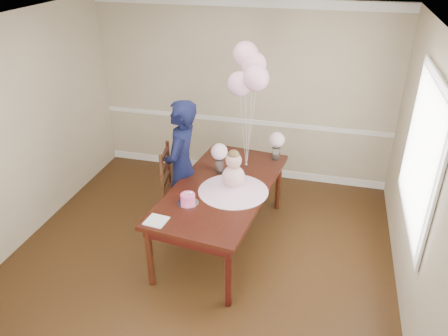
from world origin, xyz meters
TOP-DOWN VIEW (x-y plane):
  - floor at (0.00, 0.00)m, footprint 4.50×5.00m
  - ceiling at (0.00, 0.00)m, footprint 4.50×5.00m
  - wall_back at (0.00, 2.50)m, footprint 4.50×0.02m
  - wall_right at (2.25, 0.00)m, footprint 0.02×5.00m
  - chair_rail_trim at (0.00, 2.49)m, footprint 4.50×0.02m
  - crown_molding at (0.00, 2.49)m, footprint 4.50×0.02m
  - baseboard_trim at (0.00, 2.49)m, footprint 4.50×0.02m
  - window_frame at (2.23, 0.50)m, footprint 0.02×1.66m
  - window_blinds at (2.21, 0.50)m, footprint 0.01×1.50m
  - dining_table_top at (0.17, 0.64)m, footprint 1.31×2.26m
  - table_apron at (0.17, 0.64)m, footprint 1.20×2.14m
  - table_leg_fl at (-0.39, -0.29)m, footprint 0.08×0.08m
  - table_leg_fr at (0.51, -0.40)m, footprint 0.08×0.08m
  - table_leg_bl at (-0.16, 1.67)m, footprint 0.08×0.08m
  - table_leg_br at (0.74, 1.57)m, footprint 0.08×0.08m
  - baby_skirt at (0.33, 0.57)m, footprint 0.91×0.91m
  - baby_torso at (0.33, 0.57)m, footprint 0.26×0.26m
  - baby_head at (0.33, 0.57)m, footprint 0.18×0.18m
  - baby_hair at (0.33, 0.57)m, footprint 0.13×0.13m
  - cake_platter at (-0.09, 0.18)m, footprint 0.26×0.26m
  - birthday_cake at (-0.09, 0.18)m, footprint 0.18×0.18m
  - cake_flower_a at (-0.09, 0.18)m, footprint 0.03×0.03m
  - cake_flower_b at (-0.06, 0.20)m, footprint 0.03×0.03m
  - rose_vase_near at (0.05, 0.98)m, footprint 0.12×0.12m
  - roses_near at (0.05, 0.98)m, footprint 0.20×0.20m
  - rose_vase_far at (0.68, 1.50)m, footprint 0.12×0.12m
  - roses_far at (0.68, 1.50)m, footprint 0.20×0.20m
  - napkin at (-0.30, -0.23)m, footprint 0.24×0.24m
  - balloon_weight at (0.35, 1.22)m, footprint 0.05×0.05m
  - balloon_a at (0.24, 1.23)m, footprint 0.30×0.30m
  - balloon_b at (0.45, 1.15)m, footprint 0.30×0.30m
  - balloon_c at (0.38, 1.32)m, footprint 0.30×0.30m
  - balloon_d at (0.28, 1.35)m, footprint 0.30×0.30m
  - balloon_ribbon_a at (0.30, 1.22)m, footprint 0.10×0.02m
  - balloon_ribbon_b at (0.40, 1.18)m, footprint 0.10×0.07m
  - balloon_ribbon_c at (0.37, 1.27)m, footprint 0.04×0.10m
  - balloon_ribbon_d at (0.31, 1.28)m, footprint 0.08×0.12m
  - dining_chair_seat at (-0.39, 0.86)m, footprint 0.56×0.56m
  - chair_leg_fl at (-0.56, 0.63)m, footprint 0.05×0.05m
  - chair_leg_fr at (-0.16, 0.70)m, footprint 0.05×0.05m
  - chair_leg_bl at (-0.62, 1.03)m, footprint 0.05×0.05m
  - chair_leg_br at (-0.23, 1.09)m, footprint 0.05×0.05m
  - chair_back_post_l at (-0.58, 0.63)m, footprint 0.05×0.05m
  - chair_back_post_r at (-0.65, 1.02)m, footprint 0.05×0.05m
  - chair_slat_low at (-0.61, 0.83)m, footprint 0.11×0.44m
  - chair_slat_mid at (-0.61, 0.83)m, footprint 0.11×0.44m
  - chair_slat_top at (-0.61, 0.83)m, footprint 0.11×0.44m
  - woman at (-0.39, 0.84)m, footprint 0.44×0.64m

SIDE VIEW (x-z plane):
  - floor at x=0.00m, z-range 0.00..0.00m
  - baseboard_trim at x=0.00m, z-range 0.00..0.12m
  - chair_leg_fl at x=-0.56m, z-range 0.00..0.48m
  - chair_leg_fr at x=-0.16m, z-range 0.00..0.48m
  - chair_leg_bl at x=-0.62m, z-range 0.00..0.48m
  - chair_leg_br at x=-0.23m, z-range 0.00..0.48m
  - table_leg_fl at x=-0.39m, z-range 0.00..0.75m
  - table_leg_fr at x=0.51m, z-range 0.00..0.75m
  - table_leg_bl at x=-0.16m, z-range 0.00..0.75m
  - table_leg_br at x=0.74m, z-range 0.00..0.75m
  - dining_chair_seat at x=-0.39m, z-range 0.47..0.53m
  - chair_slat_low at x=-0.61m, z-range 0.66..0.71m
  - table_apron at x=0.17m, z-range 0.65..0.75m
  - dining_table_top at x=0.17m, z-range 0.75..0.81m
  - cake_platter at x=-0.09m, z-range 0.81..0.82m
  - napkin at x=-0.30m, z-range 0.81..0.82m
  - balloon_weight at x=0.35m, z-range 0.81..0.83m
  - chair_back_post_l at x=-0.58m, z-range 0.51..1.13m
  - chair_back_post_r at x=-0.65m, z-range 0.51..1.13m
  - baby_skirt at x=0.33m, z-range 0.81..0.92m
  - chair_slat_mid at x=-0.61m, z-range 0.84..0.89m
  - birthday_cake at x=-0.09m, z-range 0.82..0.92m
  - woman at x=-0.39m, z-range 0.00..1.76m
  - rose_vase_near at x=0.05m, z-range 0.81..0.98m
  - rose_vase_far at x=0.68m, z-range 0.81..0.98m
  - chair_rail_trim at x=0.00m, z-range 0.86..0.94m
  - cake_flower_a at x=-0.09m, z-range 0.92..0.96m
  - cake_flower_b at x=-0.06m, z-range 0.92..0.96m
  - baby_torso at x=0.33m, z-range 0.87..1.13m
  - chair_slat_top at x=-0.61m, z-range 1.01..1.07m
  - roses_near at x=0.05m, z-range 0.99..1.19m
  - roses_far at x=0.68m, z-range 0.99..1.19m
  - baby_head at x=0.33m, z-range 1.11..1.30m
  - baby_hair at x=0.33m, z-range 1.21..1.34m
  - balloon_ribbon_a at x=0.30m, z-range 0.82..1.72m
  - balloon_ribbon_b at x=0.40m, z-range 0.82..1.83m
  - wall_back at x=0.00m, z-range 0.00..2.70m
  - wall_right at x=2.25m, z-range 0.00..2.70m
  - balloon_ribbon_c at x=0.37m, z-range 0.82..1.94m
  - balloon_ribbon_d at x=0.31m, z-range 0.82..2.04m
  - window_frame at x=2.23m, z-range 0.77..2.33m
  - window_blinds at x=2.21m, z-range 0.85..2.25m
  - balloon_a at x=0.24m, z-range 1.73..2.04m
  - balloon_b at x=0.45m, z-range 1.84..2.14m
  - balloon_c at x=0.38m, z-range 1.95..2.25m
  - balloon_d at x=0.28m, z-range 2.06..2.36m
  - crown_molding at x=0.00m, z-range 2.57..2.69m
  - ceiling at x=0.00m, z-range 2.69..2.71m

